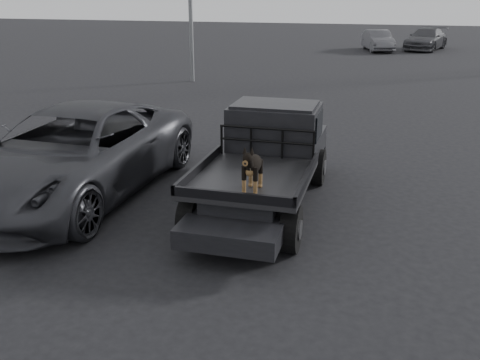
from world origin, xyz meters
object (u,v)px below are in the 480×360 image
(dog, at_px, (253,168))
(distant_car_a, at_px, (378,41))
(distant_car_b, at_px, (426,39))
(flatbed_ute, at_px, (264,183))
(parked_suv, at_px, (73,153))

(dog, xyz_separation_m, distant_car_a, (1.09, 30.28, -0.62))
(dog, distance_m, distant_car_b, 32.12)
(flatbed_ute, xyz_separation_m, distant_car_a, (1.27, 28.68, 0.21))
(dog, distance_m, distant_car_a, 30.30)
(distant_car_a, bearing_deg, dog, -106.81)
(flatbed_ute, bearing_deg, dog, -83.64)
(parked_suv, relative_size, distant_car_b, 1.26)
(dog, xyz_separation_m, parked_suv, (-3.93, 1.21, -0.43))
(dog, xyz_separation_m, distant_car_b, (4.24, 31.84, -0.57))
(flatbed_ute, relative_size, distant_car_b, 1.09)
(flatbed_ute, relative_size, parked_suv, 0.87)
(flatbed_ute, xyz_separation_m, parked_suv, (-3.75, -0.39, 0.40))
(distant_car_b, bearing_deg, distant_car_a, -136.29)
(parked_suv, bearing_deg, dog, -15.59)
(distant_car_b, bearing_deg, parked_suv, -87.61)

